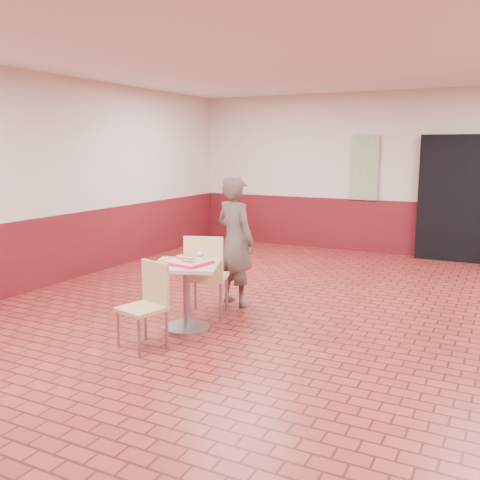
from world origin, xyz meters
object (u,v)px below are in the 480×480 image
at_px(main_table, 187,285).
at_px(customer, 235,241).
at_px(chair_main_back, 206,272).
at_px(serving_tray, 186,262).
at_px(long_john_donut, 188,260).
at_px(paper_cup, 201,256).
at_px(chair_main_front, 147,300).
at_px(ring_donut, 181,257).

distance_m(main_table, customer, 1.14).
height_order(chair_main_back, customer, customer).
xyz_separation_m(serving_tray, long_john_donut, (0.05, -0.04, 0.04)).
distance_m(serving_tray, paper_cup, 0.18).
xyz_separation_m(chair_main_front, customer, (0.09, 1.71, 0.34)).
bearing_deg(main_table, serving_tray, 14.04).
distance_m(serving_tray, long_john_donut, 0.07).
height_order(main_table, paper_cup, paper_cup).
distance_m(serving_tray, ring_donut, 0.16).
height_order(chair_main_back, serving_tray, chair_main_back).
height_order(serving_tray, ring_donut, ring_donut).
height_order(ring_donut, long_john_donut, long_john_donut).
height_order(main_table, long_john_donut, long_john_donut).
relative_size(chair_main_front, serving_tray, 1.74).
bearing_deg(long_john_donut, paper_cup, 69.54).
bearing_deg(paper_cup, ring_donut, -171.92).
xyz_separation_m(chair_main_front, ring_donut, (-0.06, 0.71, 0.31)).
height_order(chair_main_back, ring_donut, chair_main_back).
relative_size(main_table, customer, 0.45).
bearing_deg(main_table, ring_donut, 142.93).
distance_m(customer, long_john_donut, 1.13).
bearing_deg(chair_main_front, main_table, 99.24).
relative_size(main_table, chair_main_back, 0.75).
xyz_separation_m(customer, long_john_donut, (0.02, -1.13, -0.03)).
relative_size(chair_main_front, long_john_donut, 5.28).
height_order(main_table, chair_main_front, chair_main_front).
height_order(chair_main_back, long_john_donut, chair_main_back).
distance_m(chair_main_front, chair_main_back, 1.08).
distance_m(main_table, chair_main_back, 0.46).
bearing_deg(chair_main_front, paper_cup, 92.12).
height_order(chair_main_back, paper_cup, chair_main_back).
bearing_deg(customer, chair_main_back, 103.98).
xyz_separation_m(chair_main_back, serving_tray, (0.02, -0.45, 0.20)).
bearing_deg(chair_main_front, long_john_donut, 94.36).
distance_m(main_table, ring_donut, 0.33).
xyz_separation_m(main_table, serving_tray, (0.00, 0.00, 0.26)).
height_order(ring_donut, paper_cup, paper_cup).
bearing_deg(customer, long_john_donut, 109.64).
height_order(chair_main_front, paper_cup, chair_main_front).
bearing_deg(long_john_donut, chair_main_back, 98.37).
xyz_separation_m(customer, ring_donut, (-0.15, -1.00, -0.03)).
height_order(chair_main_front, long_john_donut, chair_main_front).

